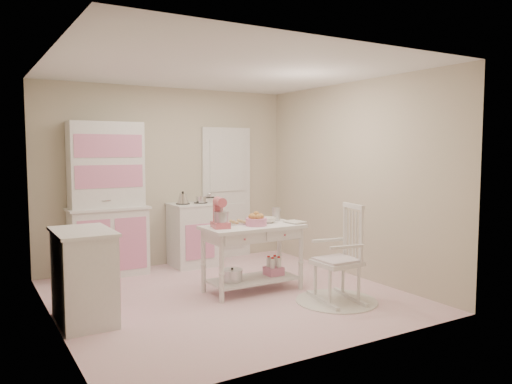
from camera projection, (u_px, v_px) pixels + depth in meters
room_shell at (227, 154)px, 5.69m from camera, size 3.84×3.84×2.62m
door at (227, 193)px, 7.83m from camera, size 0.82×0.05×2.04m
hutch at (108, 199)px, 6.68m from camera, size 1.06×0.50×2.08m
stove at (192, 234)px, 7.30m from camera, size 0.62×0.57×0.92m
base_cabinet at (84, 276)px, 4.92m from camera, size 0.54×0.84×0.92m
lace_rug at (336, 301)px, 5.61m from camera, size 0.92×0.92×0.01m
rocking_chair at (337, 253)px, 5.57m from camera, size 0.60×0.79×1.10m
work_table at (253, 258)px, 6.00m from camera, size 1.20×0.60×0.80m
stand_mixer at (220, 213)px, 5.75m from camera, size 0.25×0.31×0.34m
cookie_tray at (235, 224)px, 6.04m from camera, size 0.34×0.24×0.02m
bread_basket at (256, 222)px, 5.93m from camera, size 0.25×0.25×0.09m
mixing_bowl at (268, 220)px, 6.16m from camera, size 0.22×0.22×0.07m
metal_pitcher at (276, 214)px, 6.32m from camera, size 0.10×0.10×0.17m
recipe_book at (289, 223)px, 6.09m from camera, size 0.21×0.27×0.02m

